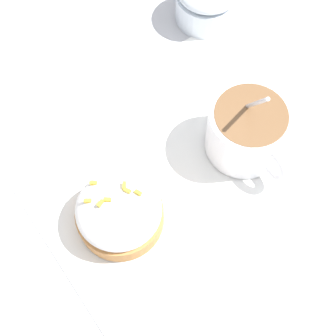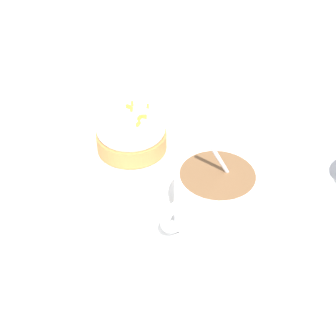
# 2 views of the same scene
# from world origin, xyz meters

# --- Properties ---
(ground_plane) EXTENTS (3.00, 3.00, 0.00)m
(ground_plane) POSITION_xyz_m (0.00, 0.00, 0.00)
(ground_plane) COLOR #B2B2B7
(paper_napkin) EXTENTS (0.35, 0.35, 0.00)m
(paper_napkin) POSITION_xyz_m (0.00, 0.00, 0.00)
(paper_napkin) COLOR white
(paper_napkin) RESTS_ON ground_plane
(coffee_cup) EXTENTS (0.08, 0.11, 0.11)m
(coffee_cup) POSITION_xyz_m (0.08, 0.01, 0.04)
(coffee_cup) COLOR white
(coffee_cup) RESTS_ON paper_napkin
(frosted_pastry) EXTENTS (0.09, 0.09, 0.05)m
(frosted_pastry) POSITION_xyz_m (-0.08, -0.01, 0.03)
(frosted_pastry) COLOR #B2753D
(frosted_pastry) RESTS_ON paper_napkin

